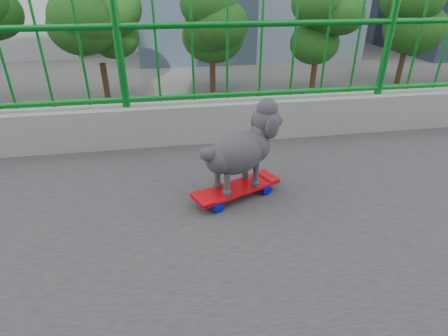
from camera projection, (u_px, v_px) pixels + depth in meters
road at (166, 180)px, 16.14m from camera, size 18.00×90.00×0.02m
railing at (104, 236)px, 1.44m from camera, size 3.00×24.00×1.42m
street_trees at (172, 32)px, 25.38m from camera, size 5.30×60.40×7.26m
skateboard at (236, 190)px, 2.06m from camera, size 0.35×0.54×0.07m
poodle at (241, 148)px, 1.95m from camera, size 0.34×0.50×0.45m
car_3 at (76, 148)px, 17.41m from camera, size 2.19×5.38×1.56m
car_4 at (103, 123)px, 20.31m from camera, size 1.88×4.68×1.59m
car_6 at (407, 192)px, 13.83m from camera, size 2.57×5.58×1.55m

